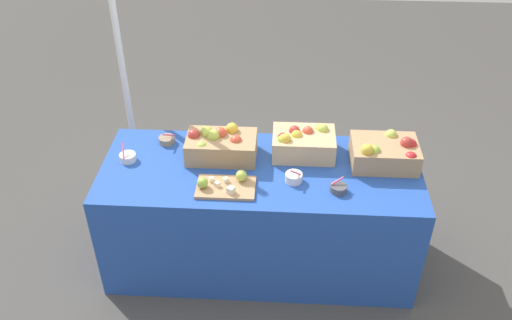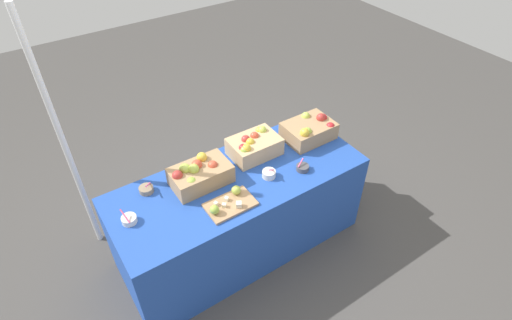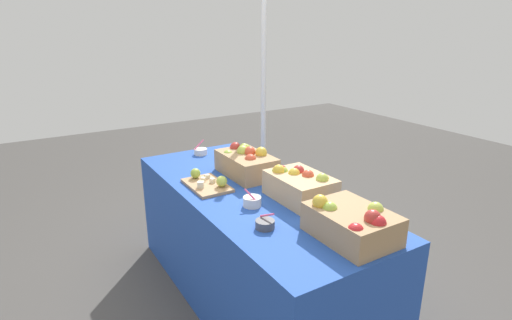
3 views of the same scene
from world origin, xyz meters
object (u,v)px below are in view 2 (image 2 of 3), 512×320
apple_crate_middle (254,146)px  apple_crate_right (199,174)px  sample_bowl_far (129,219)px  tent_pole (65,146)px  sample_bowl_near (269,174)px  sample_bowl_extra (303,168)px  apple_crate_left (309,130)px  sample_bowl_mid (146,189)px  cutting_board_front (229,203)px

apple_crate_middle → apple_crate_right: size_ratio=0.90×
sample_bowl_far → tent_pole: bearing=104.1°
apple_crate_right → sample_bowl_far: 0.56m
apple_crate_middle → sample_bowl_near: 0.29m
apple_crate_right → sample_bowl_extra: bearing=-23.0°
sample_bowl_far → tent_pole: size_ratio=0.05×
apple_crate_middle → tent_pole: size_ratio=0.19×
apple_crate_left → sample_bowl_far: 1.54m
apple_crate_left → tent_pole: bearing=160.5°
apple_crate_left → sample_bowl_mid: bearing=174.0°
cutting_board_front → sample_bowl_far: bearing=159.5°
sample_bowl_extra → tent_pole: (-1.42, 0.89, 0.24)m
sample_bowl_far → tent_pole: 0.72m
apple_crate_left → apple_crate_middle: (-0.49, 0.07, 0.00)m
apple_crate_middle → apple_crate_left: bearing=-8.4°
sample_bowl_near → apple_crate_left: bearing=20.9°
sample_bowl_near → apple_crate_middle: bearing=79.7°
tent_pole → sample_bowl_extra: bearing=-32.0°
apple_crate_left → sample_bowl_near: size_ratio=3.80×
sample_bowl_far → tent_pole: (-0.17, 0.67, 0.23)m
sample_bowl_far → tent_pole: tent_pole is taller
sample_bowl_extra → apple_crate_right: bearing=157.0°
sample_bowl_near → sample_bowl_far: sample_bowl_far is taller
apple_crate_left → sample_bowl_near: 0.58m
apple_crate_left → sample_bowl_extra: size_ratio=4.16×
sample_bowl_extra → tent_pole: 1.69m
apple_crate_left → cutting_board_front: apple_crate_left is taller
apple_crate_left → cutting_board_front: bearing=-162.5°
apple_crate_right → sample_bowl_near: size_ratio=4.08×
sample_bowl_mid → sample_bowl_far: size_ratio=0.98×
apple_crate_right → sample_bowl_far: (-0.55, -0.07, -0.06)m
apple_crate_right → sample_bowl_extra: 0.76m
sample_bowl_mid → sample_bowl_far: sample_bowl_far is taller
apple_crate_left → tent_pole: 1.82m
sample_bowl_near → sample_bowl_mid: 0.87m
sample_bowl_near → sample_bowl_mid: size_ratio=1.00×
cutting_board_front → tent_pole: size_ratio=0.17×
sample_bowl_mid → tent_pole: size_ratio=0.05×
apple_crate_left → sample_bowl_near: (-0.54, -0.21, -0.05)m
apple_crate_left → apple_crate_middle: size_ratio=1.04×
sample_bowl_near → sample_bowl_extra: 0.26m
sample_bowl_mid → apple_crate_right: bearing=-19.7°
apple_crate_left → cutting_board_front: 0.97m
apple_crate_right → cutting_board_front: 0.32m
apple_crate_left → apple_crate_right: apple_crate_right is taller
apple_crate_left → sample_bowl_extra: bearing=-135.7°
sample_bowl_far → apple_crate_middle: bearing=7.2°
apple_crate_left → sample_bowl_far: size_ratio=3.70×
apple_crate_middle → apple_crate_right: bearing=-173.3°
apple_crate_left → sample_bowl_extra: 0.41m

